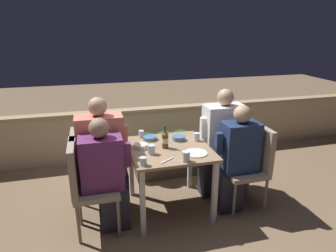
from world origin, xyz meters
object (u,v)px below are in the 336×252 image
(person_navy_jumper, at_px, (236,159))
(potted_plant, at_px, (230,143))
(chair_right_far, at_px, (235,148))
(person_coral_top, at_px, (104,157))
(person_white_polo, at_px, (220,143))
(beer_bottle, at_px, (165,139))
(chair_left_near, at_px, (85,180))
(person_purple_stripe, at_px, (106,175))
(chair_left_far, at_px, (85,167))
(chair_right_near, at_px, (253,160))

(person_navy_jumper, relative_size, potted_plant, 1.96)
(chair_right_far, bearing_deg, person_coral_top, -178.02)
(person_navy_jumper, distance_m, potted_plant, 1.07)
(person_white_polo, xyz_separation_m, beer_bottle, (-0.72, -0.17, 0.19))
(chair_left_near, height_order, person_purple_stripe, person_purple_stripe)
(person_coral_top, distance_m, person_white_polo, 1.35)
(person_purple_stripe, xyz_separation_m, potted_plant, (1.81, 0.95, -0.21))
(person_white_polo, bearing_deg, chair_left_far, -178.02)
(chair_left_near, relative_size, chair_right_near, 1.00)
(chair_right_far, relative_size, beer_bottle, 3.81)
(person_coral_top, bearing_deg, chair_right_far, 1.98)
(chair_left_near, relative_size, person_navy_jumper, 0.79)
(chair_left_far, bearing_deg, person_white_polo, 1.98)
(person_purple_stripe, relative_size, potted_plant, 1.91)
(person_purple_stripe, relative_size, chair_right_near, 1.24)
(chair_left_far, bearing_deg, person_purple_stripe, -54.97)
(chair_right_near, bearing_deg, chair_left_near, 179.73)
(person_navy_jumper, xyz_separation_m, beer_bottle, (-0.75, 0.17, 0.24))
(chair_left_far, relative_size, chair_right_far, 1.00)
(chair_left_near, xyz_separation_m, person_navy_jumper, (1.60, -0.01, 0.04))
(chair_right_far, bearing_deg, person_white_polo, 180.00)
(chair_left_far, relative_size, beer_bottle, 3.81)
(chair_left_near, distance_m, chair_left_far, 0.29)
(chair_left_near, height_order, beer_bottle, beer_bottle)
(chair_right_near, bearing_deg, person_purple_stripe, 179.69)
(person_purple_stripe, bearing_deg, chair_right_near, -0.31)
(chair_left_far, xyz_separation_m, chair_right_far, (1.76, 0.05, 0.00))
(chair_right_far, relative_size, person_white_polo, 0.73)
(person_purple_stripe, bearing_deg, potted_plant, 27.78)
(person_white_polo, bearing_deg, person_purple_stripe, -165.93)
(chair_right_near, height_order, potted_plant, chair_right_near)
(person_white_polo, relative_size, potted_plant, 2.12)
(person_coral_top, bearing_deg, potted_plant, 20.27)
(person_coral_top, distance_m, beer_bottle, 0.67)
(chair_left_far, bearing_deg, potted_plant, 18.35)
(chair_right_near, bearing_deg, person_navy_jumper, 180.00)
(person_coral_top, height_order, person_white_polo, person_coral_top)
(chair_right_near, distance_m, chair_right_far, 0.35)
(chair_left_near, bearing_deg, person_coral_top, 53.46)
(chair_left_near, bearing_deg, beer_bottle, 11.04)
(beer_bottle, xyz_separation_m, potted_plant, (1.17, 0.79, -0.47))
(chair_left_near, xyz_separation_m, person_white_polo, (1.57, 0.34, 0.09))
(person_white_polo, bearing_deg, beer_bottle, -166.32)
(person_coral_top, height_order, potted_plant, person_coral_top)
(chair_left_far, xyz_separation_m, person_white_polo, (1.56, 0.05, 0.09))
(person_navy_jumper, relative_size, chair_right_far, 1.27)
(person_coral_top, distance_m, chair_right_near, 1.62)
(person_purple_stripe, relative_size, beer_bottle, 4.72)
(chair_left_near, bearing_deg, chair_right_near, -0.27)
(person_purple_stripe, relative_size, person_coral_top, 0.90)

